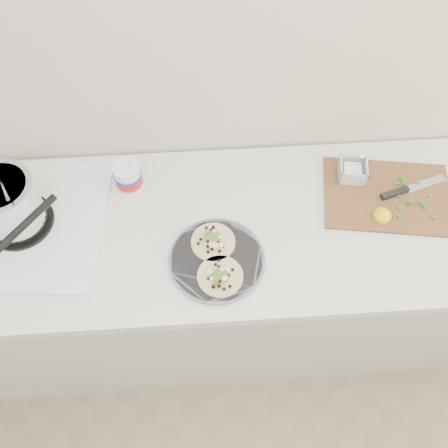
{
  "coord_description": "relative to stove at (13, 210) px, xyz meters",
  "views": [
    {
      "loc": [
        0.06,
        0.55,
        2.31
      ],
      "look_at": [
        0.12,
        1.38,
        0.96
      ],
      "focal_mm": 40.0,
      "sensor_mm": 36.0,
      "label": 1
    }
  ],
  "objects": [
    {
      "name": "counter",
      "position": [
        0.55,
        -0.03,
        -0.53
      ],
      "size": [
        2.44,
        0.66,
        0.9
      ],
      "color": "beige",
      "rests_on": "ground"
    },
    {
      "name": "cutboard",
      "position": [
        1.23,
        0.04,
        -0.07
      ],
      "size": [
        0.47,
        0.36,
        0.07
      ],
      "rotation": [
        0.0,
        0.0,
        -0.15
      ],
      "color": "brown",
      "rests_on": "counter"
    },
    {
      "name": "stove",
      "position": [
        0.0,
        0.0,
        0.0
      ],
      "size": [
        0.59,
        0.55,
        0.26
      ],
      "rotation": [
        0.0,
        0.0,
        -0.09
      ],
      "color": "silver",
      "rests_on": "counter"
    },
    {
      "name": "tub",
      "position": [
        0.36,
        0.13,
        -0.02
      ],
      "size": [
        0.09,
        0.09,
        0.21
      ],
      "rotation": [
        0.0,
        0.0,
        0.05
      ],
      "color": "white",
      "rests_on": "counter"
    },
    {
      "name": "taco_plate",
      "position": [
        0.64,
        -0.18,
        -0.07
      ],
      "size": [
        0.31,
        0.31,
        0.04
      ],
      "rotation": [
        0.0,
        0.0,
        -0.14
      ],
      "color": "slate",
      "rests_on": "counter"
    }
  ]
}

